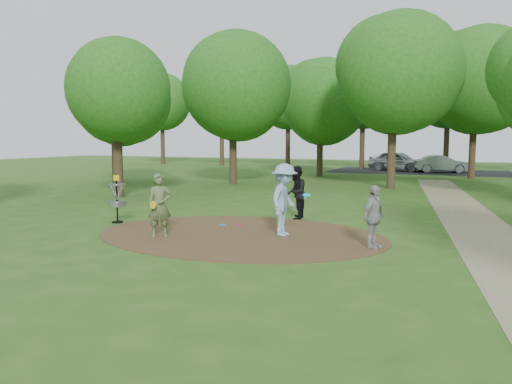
% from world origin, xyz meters
% --- Properties ---
extents(ground, '(100.00, 100.00, 0.00)m').
position_xyz_m(ground, '(0.00, 0.00, 0.00)').
color(ground, '#2D5119').
rests_on(ground, ground).
extents(dirt_clearing, '(8.40, 8.40, 0.02)m').
position_xyz_m(dirt_clearing, '(0.00, 0.00, 0.01)').
color(dirt_clearing, '#47301C').
rests_on(dirt_clearing, ground).
extents(footpath, '(7.55, 39.89, 0.01)m').
position_xyz_m(footpath, '(6.50, 2.00, 0.01)').
color(footpath, '#8C7A5B').
rests_on(footpath, ground).
extents(parking_lot, '(14.00, 8.00, 0.01)m').
position_xyz_m(parking_lot, '(2.00, 30.00, 0.00)').
color(parking_lot, black).
rests_on(parking_lot, ground).
extents(player_observer_with_disc, '(0.77, 0.73, 1.76)m').
position_xyz_m(player_observer_with_disc, '(-1.88, -1.14, 0.88)').
color(player_observer_with_disc, '#54663B').
rests_on(player_observer_with_disc, ground).
extents(player_throwing_with_disc, '(1.17, 1.31, 2.02)m').
position_xyz_m(player_throwing_with_disc, '(1.21, 0.40, 1.01)').
color(player_throwing_with_disc, '#87A6C9').
rests_on(player_throwing_with_disc, ground).
extents(player_walking_with_disc, '(0.82, 0.98, 1.79)m').
position_xyz_m(player_walking_with_disc, '(0.57, 3.25, 0.90)').
color(player_walking_with_disc, black).
rests_on(player_walking_with_disc, ground).
extents(player_waiting_with_disc, '(0.65, 1.00, 1.58)m').
position_xyz_m(player_waiting_with_disc, '(3.80, -0.30, 0.79)').
color(player_waiting_with_disc, '#9A9A9D').
rests_on(player_waiting_with_disc, ground).
extents(disc_ground_cyan, '(0.22, 0.22, 0.02)m').
position_xyz_m(disc_ground_cyan, '(-1.12, 1.14, 0.03)').
color(disc_ground_cyan, '#1786B9').
rests_on(disc_ground_cyan, dirt_clearing).
extents(disc_ground_red, '(0.22, 0.22, 0.02)m').
position_xyz_m(disc_ground_red, '(-0.68, 1.37, 0.03)').
color(disc_ground_red, '#DD1646').
rests_on(disc_ground_red, dirt_clearing).
extents(car_left, '(5.18, 3.28, 1.64)m').
position_xyz_m(car_left, '(0.37, 30.30, 0.82)').
color(car_left, '#9B9CA3').
rests_on(car_left, ground).
extents(car_right, '(4.42, 2.63, 1.38)m').
position_xyz_m(car_right, '(3.80, 29.51, 0.69)').
color(car_right, '#9D9FA5').
rests_on(car_right, ground).
extents(disc_golf_basket, '(0.63, 0.63, 1.54)m').
position_xyz_m(disc_golf_basket, '(-4.50, 0.30, 0.87)').
color(disc_golf_basket, black).
rests_on(disc_golf_basket, ground).
extents(tree_ring, '(37.06, 45.71, 9.83)m').
position_xyz_m(tree_ring, '(1.99, 11.53, 5.37)').
color(tree_ring, '#332316').
rests_on(tree_ring, ground).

